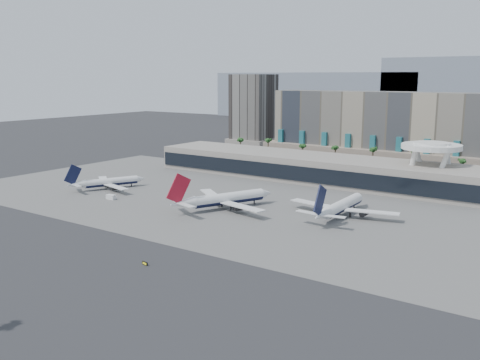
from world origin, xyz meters
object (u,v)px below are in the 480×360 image
Objects in this scene: airliner_left at (108,182)px; service_vehicle_a at (111,197)px; taxiway_sign at (145,263)px; service_vehicle_b at (213,200)px; airliner_centre at (224,199)px; airliner_right at (341,206)px.

service_vehicle_a is (17.24, -13.74, -2.23)m from airliner_left.
airliner_left is 106.01m from taxiway_sign.
airliner_left is at bearing -172.60° from service_vehicle_b.
airliner_left is 16.21× the size of taxiway_sign.
airliner_centre reaches higher than taxiway_sign.
airliner_right is at bearing 44.30° from airliner_centre.
airliner_left is 0.78× the size of airliner_right.
taxiway_sign is at bearing -65.40° from service_vehicle_b.
airliner_centre is at bearing -161.25° from airliner_right.
airliner_right is (107.58, 15.73, 0.59)m from airliner_left.
service_vehicle_a reaches higher than service_vehicle_b.
airliner_left is at bearing -155.44° from airliner_centre.
airliner_centre is 0.98× the size of airliner_right.
airliner_right is 11.45× the size of service_vehicle_b.
airliner_right is 10.78× the size of service_vehicle_a.
taxiway_sign is at bearing -48.42° from airliner_centre.
service_vehicle_b is at bearing 30.97° from airliner_left.
airliner_right is at bearing 14.81° from service_vehicle_a.
service_vehicle_a is at bearing -163.29° from airliner_right.
airliner_right is at bearing 33.24° from airliner_left.
airliner_left is at bearing 138.17° from service_vehicle_a.
airliner_centre is 11.58m from service_vehicle_b.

